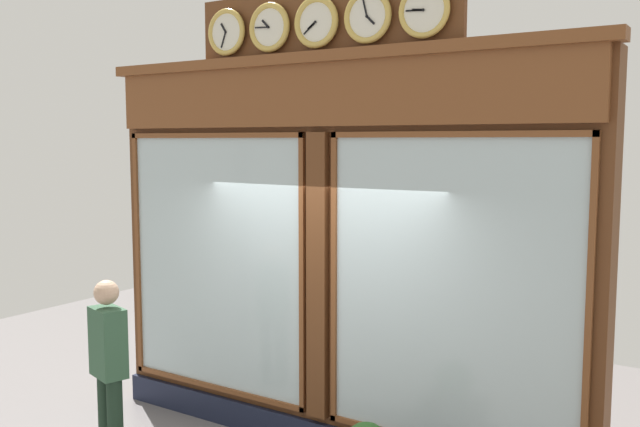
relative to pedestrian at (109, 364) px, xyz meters
name	(u,v)px	position (x,y,z in m)	size (l,w,h in m)	color
shop_facade	(327,250)	(-1.43, -1.37, 0.97)	(5.07, 0.42, 4.26)	#5B3319
pedestrian	(109,364)	(0.00, 0.00, 0.00)	(0.41, 0.31, 1.69)	#1C2F21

